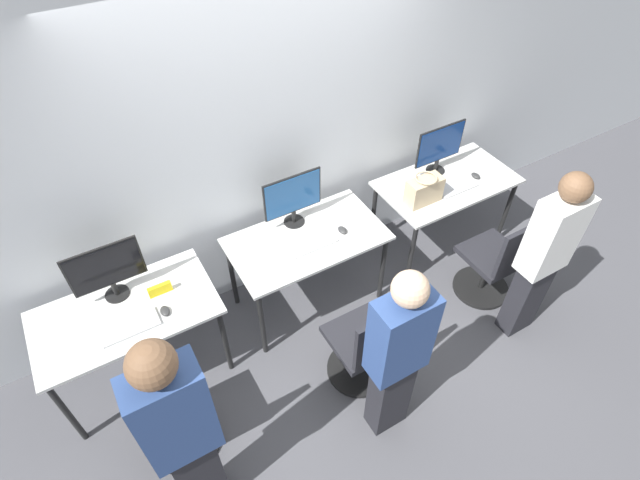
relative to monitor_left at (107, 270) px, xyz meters
name	(u,v)px	position (x,y,z in m)	size (l,w,h in m)	color
ground_plane	(328,326)	(1.39, -0.50, -0.99)	(20.00, 20.00, 0.00)	#4C4C51
wall_back	(275,136)	(1.39, 0.28, 0.41)	(12.00, 0.05, 2.80)	silver
desk_left	(128,319)	(0.00, -0.17, -0.33)	(1.19, 0.66, 0.75)	silver
monitor_left	(107,270)	(0.00, 0.00, 0.00)	(0.48, 0.16, 0.45)	black
keyboard_left	(130,327)	(0.00, -0.32, -0.24)	(0.37, 0.16, 0.02)	silver
mouse_left	(165,311)	(0.24, -0.31, -0.23)	(0.06, 0.09, 0.03)	#333333
office_chair_left	(179,422)	(0.06, -0.88, -0.63)	(0.48, 0.48, 0.90)	black
person_left	(182,433)	(0.06, -1.25, -0.07)	(0.36, 0.22, 1.69)	#232328
desk_center	(307,246)	(1.39, -0.17, -0.33)	(1.19, 0.66, 0.75)	silver
monitor_center	(293,198)	(1.39, 0.04, 0.00)	(0.48, 0.16, 0.45)	black
keyboard_center	(312,243)	(1.39, -0.25, -0.24)	(0.37, 0.16, 0.02)	silver
mouse_center	(342,230)	(1.66, -0.25, -0.23)	(0.06, 0.09, 0.03)	#333333
office_chair_center	(365,348)	(1.38, -1.02, -0.63)	(0.48, 0.48, 0.90)	black
person_center	(397,354)	(1.33, -1.39, -0.16)	(0.36, 0.20, 1.55)	#232328
desk_right	(446,188)	(2.77, -0.17, -0.33)	(1.19, 0.66, 0.75)	silver
monitor_right	(440,147)	(2.77, 0.00, 0.00)	(0.48, 0.16, 0.45)	black
keyboard_right	(456,187)	(2.77, -0.28, -0.24)	(0.37, 0.16, 0.02)	silver
mouse_right	(476,176)	(3.02, -0.25, -0.23)	(0.06, 0.09, 0.03)	#333333
office_chair_right	(495,264)	(2.75, -0.89, -0.63)	(0.48, 0.48, 0.90)	black
person_right	(545,254)	(2.72, -1.25, -0.15)	(0.36, 0.20, 1.55)	#232328
handbag	(424,190)	(2.42, -0.27, -0.13)	(0.30, 0.18, 0.25)	tan
placard_left	(160,289)	(0.26, -0.14, -0.21)	(0.16, 0.03, 0.08)	yellow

